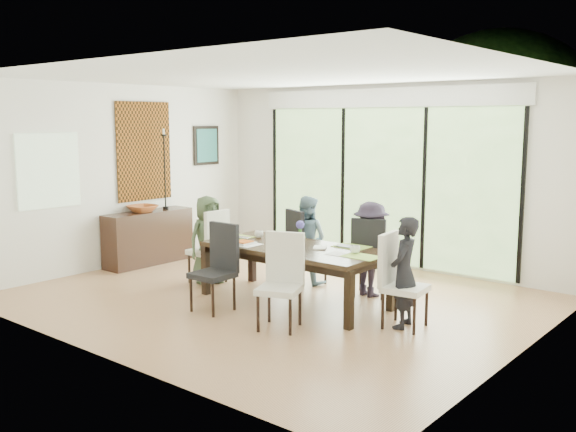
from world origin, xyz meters
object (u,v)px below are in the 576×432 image
Objects in this scene: person_left_end at (208,239)px; laptop at (237,238)px; table_top at (294,248)px; bowl at (142,209)px; cup_c at (355,250)px; person_right_end at (404,273)px; chair_far_right at (371,256)px; vase at (300,241)px; sideboard at (149,238)px; chair_left_end at (207,246)px; chair_near_left at (212,268)px; person_far_right at (371,249)px; cup_a at (259,234)px; chair_near_right at (279,282)px; person_far_left at (307,240)px; chair_far_left at (308,246)px; chair_right_end at (406,281)px; cup_b at (299,245)px.

person_left_end is 3.91× the size of laptop.
bowl is (-3.03, 0.13, 0.20)m from table_top.
person_right_end is at bearing -8.37° from cup_c.
vase is (-0.50, -0.80, 0.24)m from chair_far_right.
sideboard is at bearing 93.66° from person_left_end.
chair_far_right is 1.26m from person_right_end.
person_left_end reaches higher than chair_left_end.
person_far_right reaches higher than chair_near_left.
cup_a reaches higher than laptop.
chair_near_right is 0.85× the size of person_right_end.
person_far_left is 1.00m from person_far_right.
chair_left_end is 1.57m from vase.
table_top is at bearing 37.28° from chair_far_right.
vase reaches higher than laptop.
person_left_end reaches higher than bowl.
chair_far_right is at bearing -157.79° from chair_far_left.
table_top is 2.18× the size of chair_right_end.
cup_b is 0.68m from cup_c.
person_right_end is 2.77× the size of bowl.
person_far_left is 10.40× the size of cup_a.
cup_a is at bearing 51.69° from laptop.
person_far_left reaches higher than vase.
chair_near_left reaches higher than sideboard.
chair_near_right reaches higher than cup_c.
laptop is at bearing 47.33° from person_far_right.
cup_a and cup_c have the same top height.
chair_near_left is 8.87× the size of cup_c.
person_left_end is (-2.03, -0.85, 0.09)m from chair_far_right.
chair_far_left reaches higher than cup_c.
chair_right_end is 1.00× the size of chair_far_right.
chair_left_end is 9.17× the size of vase.
cup_b is (1.65, -0.10, 0.23)m from chair_left_end.
person_left_end is at bearing 90.71° from chair_left_end.
table_top is 1.48m from person_right_end.
chair_near_left is (-0.50, -0.87, -0.16)m from table_top.
chair_far_left is 1.00× the size of chair_near_left.
person_left_end is at bearing 176.49° from cup_b.
chair_left_end is 0.85× the size of person_right_end.
chair_right_end is at bearing -0.00° from table_top.
chair_near_left is 1.64m from cup_c.
person_right_end is 1.44m from vase.
chair_near_left is at bearing -119.89° from table_top.
chair_left_end is at bearing 102.02° from person_left_end.
person_right_end is at bearing -1.62° from bowl.
person_far_right reaches higher than chair_near_right.
table_top is at bearing -4.30° from sideboard.
sideboard is (-3.58, -0.60, -0.19)m from person_far_right.
chair_far_left is (-0.45, 0.85, -0.16)m from table_top.
chair_right_end is at bearing 19.19° from chair_near_right.
person_right_end is 2.10m from person_far_left.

